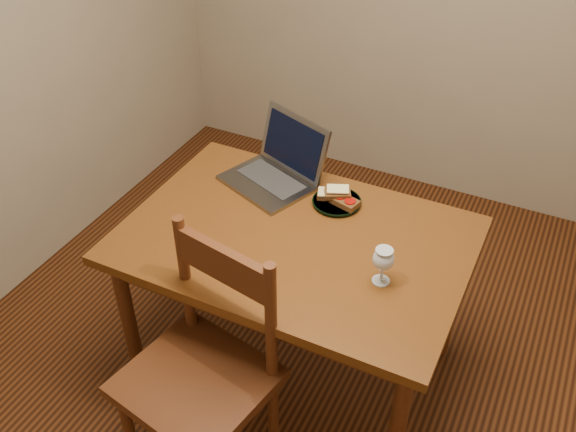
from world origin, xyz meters
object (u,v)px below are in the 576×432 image
at_px(table, 295,253).
at_px(milk_glass, 383,266).
at_px(chair, 200,365).
at_px(plate, 337,202).
at_px(laptop, 279,165).

bearing_deg(table, milk_glass, -13.48).
distance_m(chair, milk_glass, 0.71).
bearing_deg(milk_glass, chair, -134.96).
distance_m(plate, laptop, 0.31).
xyz_separation_m(milk_glass, laptop, (-0.61, 0.41, -0.00)).
bearing_deg(chair, laptop, 109.71).
height_order(table, milk_glass, milk_glass).
bearing_deg(laptop, plate, 9.21).
distance_m(chair, plate, 0.85).
distance_m(table, laptop, 0.43).
distance_m(chair, laptop, 0.93).
relative_size(plate, laptop, 0.44).
bearing_deg(plate, chair, -100.53).
xyz_separation_m(table, milk_glass, (0.37, -0.09, 0.16)).
bearing_deg(plate, laptop, 168.08).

